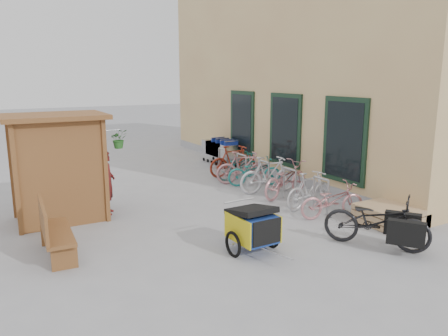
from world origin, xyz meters
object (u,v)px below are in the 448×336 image
kiosk (53,153)px  bike_5 (243,167)px  bike_6 (238,166)px  shopping_carts (219,149)px  child_trailer (253,225)px  person_kiosk (107,182)px  bike_0 (332,200)px  pallet_stack (388,215)px  bench (52,230)px  bike_3 (269,175)px  bike_1 (310,190)px  bike_2 (286,179)px  bike_4 (255,172)px  cargo_bike (378,222)px  bike_7 (233,161)px

kiosk → bike_5: kiosk is taller
bike_6 → shopping_carts: bearing=-16.8°
child_trailer → person_kiosk: person_kiosk is taller
bike_0 → pallet_stack: bearing=-130.2°
bench → bike_3: bike_3 is taller
bike_1 → bike_5: (-0.11, 2.92, 0.04)m
bench → shopping_carts: 8.98m
bench → bike_2: bench is taller
bike_1 → bike_4: bike_1 is taller
cargo_bike → bike_6: bearing=49.9°
bike_0 → bike_4: size_ratio=0.98×
kiosk → bike_4: bearing=5.0°
bike_4 → person_kiosk: bearing=116.3°
bike_0 → bike_7: size_ratio=0.93×
person_kiosk → bike_2: size_ratio=0.83×
shopping_carts → bike_5: 3.10m
bench → child_trailer: (3.28, -1.54, -0.01)m
cargo_bike → person_kiosk: 6.06m
bike_3 → child_trailer: bearing=150.6°
bench → child_trailer: bearing=-22.3°
bike_0 → bike_3: bike_3 is taller
bike_0 → bike_1: size_ratio=1.03×
person_kiosk → bike_2: person_kiosk is taller
pallet_stack → shopping_carts: (-0.00, 7.74, 0.37)m
pallet_stack → bike_0: bearing=127.1°
bike_6 → bike_7: bearing=-7.1°
child_trailer → person_kiosk: bearing=113.6°
cargo_bike → bike_2: (0.65, 3.74, -0.03)m
child_trailer → bench: bearing=152.6°
bike_2 → bike_1: bearing=156.0°
cargo_bike → bike_1: bearing=44.1°
child_trailer → bike_3: bearing=48.9°
pallet_stack → cargo_bike: cargo_bike is taller
bike_2 → bike_4: bike_2 is taller
kiosk → person_kiosk: 1.38m
cargo_bike → bike_6: (0.62, 6.15, -0.09)m
bike_0 → bike_2: bearing=7.8°
child_trailer → bike_0: bearing=14.0°
bike_3 → bike_7: size_ratio=1.02×
kiosk → bike_3: bearing=-4.1°
person_kiosk → bike_4: person_kiosk is taller
kiosk → cargo_bike: kiosk is taller
bench → bike_3: (5.93, 1.74, 0.00)m
bench → person_kiosk: (1.53, 2.07, 0.24)m
child_trailer → bike_3: (2.66, 3.28, 0.01)m
bike_2 → shopping_carts: bearing=-24.7°
bike_0 → shopping_carts: bearing=6.5°
bike_3 → kiosk: bearing=95.5°
cargo_bike → child_trailer: bearing=121.4°
bench → bike_6: (6.08, 3.62, -0.10)m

